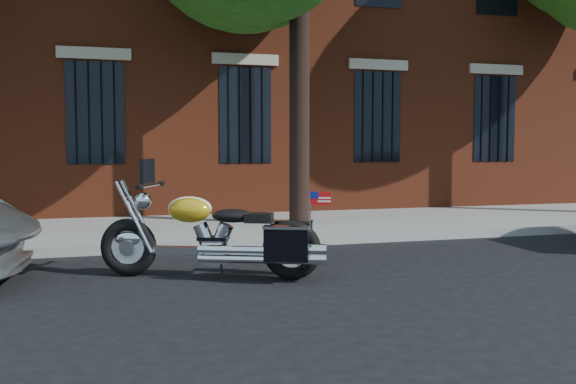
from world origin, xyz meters
name	(u,v)px	position (x,y,z in m)	size (l,w,h in m)	color
ground	(329,260)	(0.00, 0.00, 0.00)	(120.00, 120.00, 0.00)	black
curb	(298,241)	(0.00, 1.38, 0.07)	(40.00, 0.16, 0.15)	gray
sidewalk	(267,227)	(0.00, 3.26, 0.07)	(40.00, 3.60, 0.15)	gray
motorcycle	(220,239)	(-1.62, -0.76, 0.47)	(2.49, 1.50, 1.39)	black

